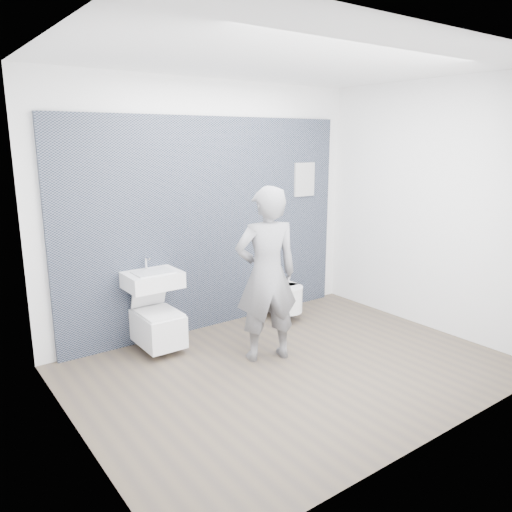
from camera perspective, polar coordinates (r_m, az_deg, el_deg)
ground at (r=4.94m, az=4.20°, el=-12.69°), size 4.00×4.00×0.00m
room_shell at (r=4.46m, az=4.58°, el=7.83°), size 4.00×4.00×4.00m
tile_wall at (r=6.04m, az=-4.91°, el=-7.73°), size 3.60×0.06×2.40m
washbasin at (r=5.23m, az=-11.73°, el=-2.64°), size 0.55×0.41×0.41m
toilet_square at (r=5.32m, az=-11.15°, el=-7.83°), size 0.40×0.57×0.75m
toilet_rounded at (r=6.12m, az=3.01°, el=-4.66°), size 0.35×0.59×0.32m
info_placard at (r=6.77m, az=5.24°, el=-5.40°), size 0.32×0.03×0.42m
visitor at (r=4.86m, az=1.21°, el=-2.15°), size 0.73×0.59×1.73m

